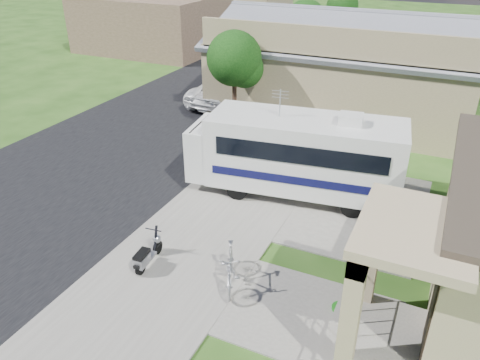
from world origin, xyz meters
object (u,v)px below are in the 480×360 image
at_px(bicycle, 230,268).
at_px(pickup_truck, 227,90).
at_px(scooter, 147,255).
at_px(shrub, 430,238).
at_px(motorhome, 297,153).
at_px(van, 273,57).
at_px(garden_hose, 341,311).

bearing_deg(bicycle, pickup_truck, 92.91).
bearing_deg(scooter, bicycle, 0.56).
relative_size(shrub, pickup_truck, 0.43).
xyz_separation_m(motorhome, scooter, (-2.31, -5.62, -1.16)).
distance_m(shrub, pickup_truck, 15.41).
relative_size(shrub, scooter, 1.65).
bearing_deg(van, bicycle, -72.49).
xyz_separation_m(scooter, garden_hose, (5.28, 0.45, -0.32)).
distance_m(pickup_truck, garden_hose, 16.18).
bearing_deg(scooter, pickup_truck, 101.51).
distance_m(motorhome, shrub, 5.37).
height_order(motorhome, garden_hose, motorhome).
height_order(shrub, garden_hose, shrub).
bearing_deg(pickup_truck, motorhome, 133.58).
bearing_deg(motorhome, bicycle, -96.65).
bearing_deg(bicycle, motorhome, 67.32).
bearing_deg(motorhome, garden_hose, -67.78).
distance_m(bicycle, pickup_truck, 14.82).
relative_size(van, garden_hose, 12.32).
xyz_separation_m(pickup_truck, van, (-0.44, 7.75, 0.05)).
distance_m(shrub, scooter, 7.53).
xyz_separation_m(shrub, scooter, (-6.91, -2.89, -0.76)).
distance_m(bicycle, garden_hose, 2.92).
relative_size(bicycle, pickup_truck, 0.35).
height_order(motorhome, scooter, motorhome).
relative_size(scooter, pickup_truck, 0.26).
bearing_deg(bicycle, shrub, 6.46).
bearing_deg(shrub, bicycle, -149.85).
bearing_deg(shrub, scooter, -157.30).
distance_m(motorhome, garden_hose, 6.14).
height_order(bicycle, van, van).
xyz_separation_m(scooter, bicycle, (2.40, 0.27, 0.14)).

